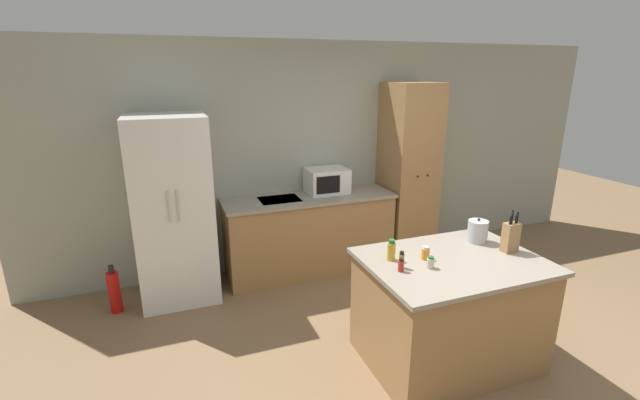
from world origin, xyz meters
name	(u,v)px	position (x,y,z in m)	size (l,w,h in m)	color
ground_plane	(450,363)	(0.00, 0.00, 0.00)	(14.00, 14.00, 0.00)	#846647
wall_back	(340,154)	(0.00, 2.33, 1.30)	(7.20, 0.06, 2.60)	#9EA393
refrigerator	(173,210)	(-1.97, 1.94, 0.94)	(0.75, 0.74, 1.87)	white
back_counter	(309,234)	(-0.51, 2.00, 0.46)	(1.94, 0.63, 0.92)	#9E7547
pantry_cabinet	(408,174)	(0.76, 1.99, 1.07)	(0.56, 0.64, 2.14)	#9E7547
kitchen_island	(448,310)	(0.00, 0.08, 0.44)	(1.35, 0.99, 0.88)	#9E7547
microwave	(327,180)	(-0.26, 2.09, 1.05)	(0.46, 0.38, 0.28)	white
knife_block	(511,237)	(0.51, 0.05, 1.01)	(0.12, 0.08, 0.34)	#9E7547
spice_bottle_tall_dark	(401,265)	(-0.49, 0.05, 0.93)	(0.04, 0.04, 0.10)	#B2281E
spice_bottle_short_red	(401,260)	(-0.46, 0.10, 0.95)	(0.04, 0.04, 0.13)	gold
spice_bottle_amber_oil	(391,251)	(-0.46, 0.24, 0.96)	(0.06, 0.06, 0.17)	gold
spice_bottle_green_herb	(426,253)	(-0.20, 0.16, 0.93)	(0.06, 0.06, 0.10)	orange
spice_bottle_pale_salt	(431,263)	(-0.25, 0.02, 0.93)	(0.06, 0.06, 0.09)	beige
kettle	(478,231)	(0.41, 0.31, 0.98)	(0.17, 0.17, 0.21)	#B2B5B7
fire_extinguisher	(114,291)	(-2.58, 1.80, 0.22)	(0.11, 0.11, 0.49)	red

